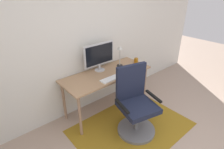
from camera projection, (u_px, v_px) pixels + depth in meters
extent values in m
cube|color=silver|center=(91.00, 37.00, 3.11)|extent=(6.00, 0.10, 2.60)
cube|color=olive|center=(131.00, 127.00, 2.99)|extent=(1.82, 1.32, 0.01)
cube|color=#A17B57|center=(107.00, 74.00, 3.13)|extent=(1.58, 0.63, 0.03)
cylinder|color=#97745B|center=(80.00, 116.00, 2.70)|extent=(0.04, 0.04, 0.71)
cylinder|color=#97745B|center=(144.00, 84.00, 3.55)|extent=(0.04, 0.04, 0.71)
cylinder|color=#97745B|center=(64.00, 101.00, 3.05)|extent=(0.04, 0.04, 0.71)
cylinder|color=#97745B|center=(126.00, 75.00, 3.89)|extent=(0.04, 0.04, 0.71)
cylinder|color=#B2B2B7|center=(100.00, 70.00, 3.22)|extent=(0.18, 0.18, 0.01)
cylinder|color=#B2B2B7|center=(100.00, 67.00, 3.20)|extent=(0.04, 0.04, 0.10)
cube|color=#B7B7BC|center=(99.00, 54.00, 3.09)|extent=(0.60, 0.04, 0.38)
cube|color=black|center=(100.00, 55.00, 3.08)|extent=(0.56, 0.00, 0.34)
cube|color=white|center=(112.00, 78.00, 2.93)|extent=(0.43, 0.13, 0.02)
ellipsoid|color=black|center=(126.00, 72.00, 3.13)|extent=(0.06, 0.10, 0.03)
cylinder|color=#98580C|center=(136.00, 61.00, 3.46)|extent=(0.08, 0.08, 0.11)
cube|color=black|center=(130.00, 69.00, 3.25)|extent=(0.11, 0.15, 0.01)
cylinder|color=black|center=(120.00, 66.00, 3.38)|extent=(0.11, 0.11, 0.01)
cylinder|color=beige|center=(120.00, 57.00, 3.31)|extent=(0.02, 0.02, 0.31)
cone|color=beige|center=(120.00, 47.00, 3.22)|extent=(0.10, 0.10, 0.06)
cylinder|color=slate|center=(136.00, 130.00, 2.91)|extent=(0.59, 0.59, 0.05)
cylinder|color=slate|center=(137.00, 119.00, 2.82)|extent=(0.06, 0.06, 0.39)
cube|color=#191E33|center=(138.00, 107.00, 2.71)|extent=(0.62, 0.62, 0.08)
cube|color=#191E33|center=(131.00, 82.00, 2.75)|extent=(0.49, 0.18, 0.56)
cube|color=black|center=(122.00, 106.00, 2.55)|extent=(0.13, 0.36, 0.03)
cube|color=black|center=(154.00, 96.00, 2.77)|extent=(0.13, 0.36, 0.03)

